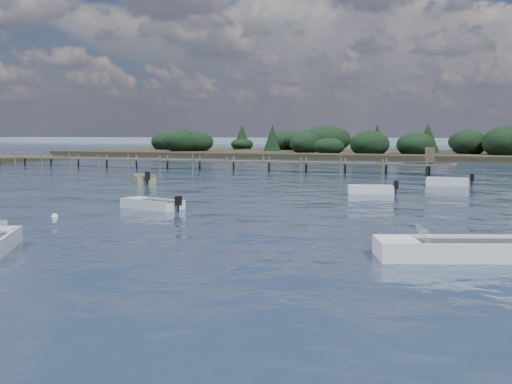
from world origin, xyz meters
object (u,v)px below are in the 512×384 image
at_px(tender_far_white, 371,191).
at_px(tender_far_grey, 144,181).
at_px(dinghy_mid_white_a, 458,253).
at_px(jetty, 196,161).
at_px(tender_far_grey_b, 448,183).
at_px(dinghy_mid_grey, 152,206).

relative_size(tender_far_white, tender_far_grey, 0.90).
distance_m(dinghy_mid_white_a, jetty, 53.94).
height_order(tender_far_grey_b, dinghy_mid_grey, tender_far_grey_b).
bearing_deg(jetty, tender_far_white, -41.43).
bearing_deg(tender_far_grey_b, dinghy_mid_grey, -120.26).
distance_m(tender_far_grey, jetty, 20.52).
xyz_separation_m(dinghy_mid_white_a, jetty, (-32.45, 43.08, 0.82)).
bearing_deg(tender_far_white, dinghy_mid_grey, -124.37).
xyz_separation_m(dinghy_mid_white_a, tender_far_white, (-7.56, 21.11, -0.01)).
height_order(dinghy_mid_white_a, tender_far_grey_b, dinghy_mid_white_a).
height_order(dinghy_mid_white_a, dinghy_mid_grey, dinghy_mid_white_a).
xyz_separation_m(dinghy_mid_white_a, tender_far_grey, (-26.77, 23.38, 0.01)).
height_order(dinghy_mid_grey, tender_far_grey, tender_far_grey).
bearing_deg(tender_far_white, jetty, 138.57).
bearing_deg(tender_far_grey_b, tender_far_grey, -163.66).
xyz_separation_m(dinghy_mid_grey, tender_far_grey, (-10.33, 15.25, 0.05)).
relative_size(tender_far_white, dinghy_mid_grey, 0.83).
bearing_deg(dinghy_mid_grey, tender_far_grey_b, 59.74).
distance_m(tender_far_white, dinghy_mid_grey, 15.74).
bearing_deg(dinghy_mid_grey, jetty, 114.60).
xyz_separation_m(dinghy_mid_grey, jetty, (-16.01, 34.96, 0.85)).
bearing_deg(dinghy_mid_white_a, tender_far_white, 109.70).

